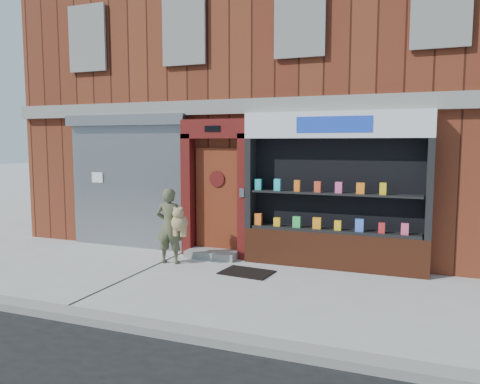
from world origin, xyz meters
The scene contains 8 objects.
ground centered at (0.00, 0.00, 0.00)m, with size 80.00×80.00×0.00m, color #9E9E99.
curb centered at (0.00, -2.15, 0.06)m, with size 60.00×0.30×0.12m, color gray.
building centered at (0.00, 5.99, 4.00)m, with size 12.00×8.16×8.00m.
shutter_bay centered at (-3.00, 1.93, 1.72)m, with size 3.10×0.30×3.04m.
red_door_bay centered at (-0.75, 1.86, 1.46)m, with size 1.52×0.58×2.90m.
pharmacy_bay centered at (1.75, 1.81, 1.37)m, with size 3.50×0.41×3.00m.
woman centered at (-1.33, 0.95, 0.78)m, with size 0.76×0.50×1.52m.
doormat centered at (0.33, 0.85, 0.01)m, with size 0.93×0.65×0.02m, color black.
Camera 1 is at (3.28, -7.11, 2.43)m, focal length 35.00 mm.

